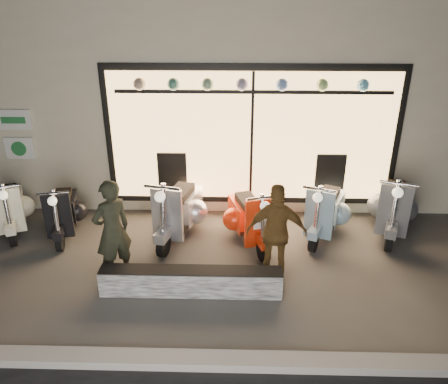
# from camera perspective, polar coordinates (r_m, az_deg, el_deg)

# --- Properties ---
(ground) EXTENTS (40.00, 40.00, 0.00)m
(ground) POSITION_cam_1_polar(r_m,az_deg,el_deg) (7.05, -2.82, -9.80)
(ground) COLOR #383533
(ground) RESTS_ON ground
(kerb) EXTENTS (40.00, 0.25, 0.12)m
(kerb) POSITION_cam_1_polar(r_m,az_deg,el_deg) (5.47, -4.45, -21.09)
(kerb) COLOR slate
(kerb) RESTS_ON ground
(shop_building) EXTENTS (10.20, 6.23, 4.20)m
(shop_building) POSITION_cam_1_polar(r_m,az_deg,el_deg) (10.97, -1.08, 14.62)
(shop_building) COLOR beige
(shop_building) RESTS_ON ground
(graffiti_barrier) EXTENTS (2.60, 0.28, 0.40)m
(graffiti_barrier) POSITION_cam_1_polar(r_m,az_deg,el_deg) (6.41, -4.34, -11.55)
(graffiti_barrier) COLOR black
(graffiti_barrier) RESTS_ON ground
(scooter_silver) EXTENTS (0.77, 1.64, 1.17)m
(scooter_silver) POSITION_cam_1_polar(r_m,az_deg,el_deg) (7.86, -5.72, -2.12)
(scooter_silver) COLOR black
(scooter_silver) RESTS_ON ground
(scooter_red) EXTENTS (0.77, 1.49, 1.06)m
(scooter_red) POSITION_cam_1_polar(r_m,az_deg,el_deg) (7.65, 3.16, -3.13)
(scooter_red) COLOR black
(scooter_red) RESTS_ON ground
(scooter_black) EXTENTS (0.65, 1.42, 1.01)m
(scooter_black) POSITION_cam_1_polar(r_m,az_deg,el_deg) (8.41, -20.18, -2.22)
(scooter_black) COLOR black
(scooter_black) RESTS_ON ground
(scooter_cream) EXTENTS (0.86, 1.42, 1.04)m
(scooter_cream) POSITION_cam_1_polar(r_m,az_deg,el_deg) (8.92, -26.08, -1.67)
(scooter_cream) COLOR black
(scooter_cream) RESTS_ON ground
(scooter_blue) EXTENTS (0.89, 1.47, 1.08)m
(scooter_blue) POSITION_cam_1_polar(r_m,az_deg,el_deg) (8.07, 13.23, -2.21)
(scooter_blue) COLOR black
(scooter_blue) RESTS_ON ground
(scooter_grey) EXTENTS (0.88, 1.62, 1.17)m
(scooter_grey) POSITION_cam_1_polar(r_m,az_deg,el_deg) (8.51, 21.21, -1.60)
(scooter_grey) COLOR black
(scooter_grey) RESTS_ON ground
(man) EXTENTS (0.69, 0.67, 1.59)m
(man) POSITION_cam_1_polar(r_m,az_deg,el_deg) (6.64, -14.38, -4.90)
(man) COLOR black
(man) RESTS_ON ground
(woman) EXTENTS (0.92, 0.43, 1.52)m
(woman) POSITION_cam_1_polar(r_m,az_deg,el_deg) (6.50, 6.90, -5.26)
(woman) COLOR brown
(woman) RESTS_ON ground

